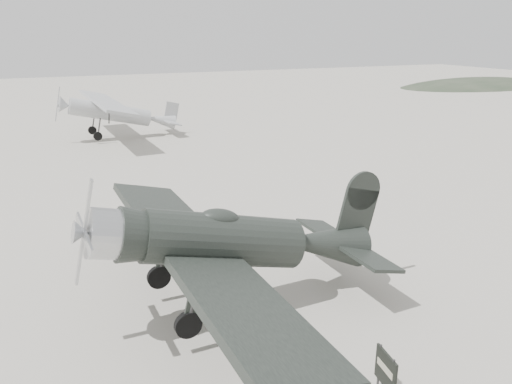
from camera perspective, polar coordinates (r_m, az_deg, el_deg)
ground at (r=18.76m, az=8.42°, el=-6.42°), size 160.00×160.00×0.00m
hill_northeast at (r=80.81m, az=24.18°, el=11.01°), size 32.00×16.00×5.20m
lowwing_monoplane at (r=13.91m, az=-2.27°, el=-5.68°), size 8.87×12.32×3.99m
highwing_monoplane at (r=38.41m, az=-15.79°, el=9.08°), size 8.69×12.23×3.48m
sign_board at (r=11.76m, az=14.61°, el=-19.16°), size 0.17×0.81×1.17m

